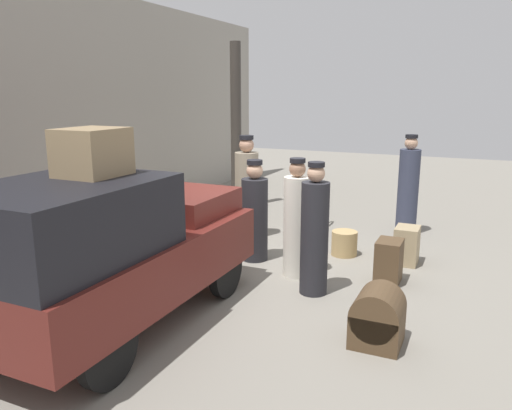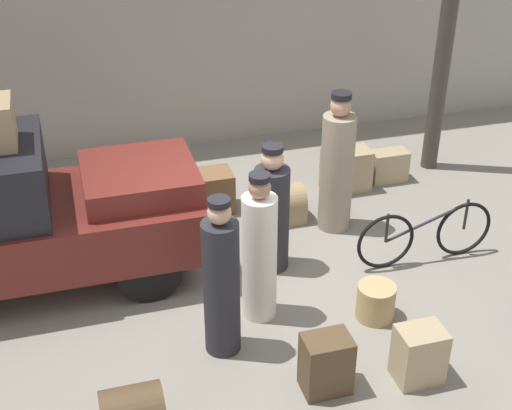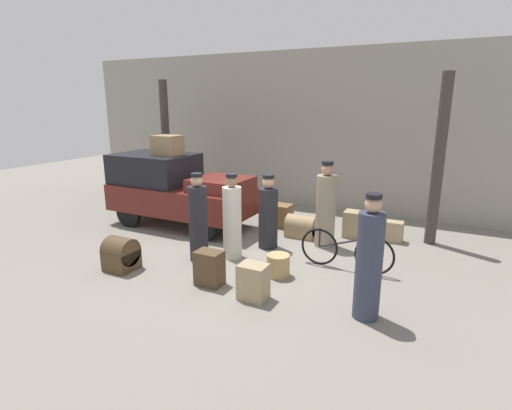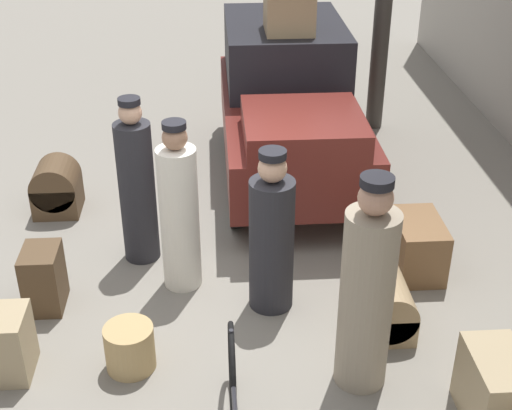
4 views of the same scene
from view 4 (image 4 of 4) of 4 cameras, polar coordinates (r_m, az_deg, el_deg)
The scene contains 15 objects.
ground_plane at distance 7.19m, azimuth -1.70°, elevation -5.89°, with size 30.00×30.00×0.00m, color gray.
canopy_pillar_left at distance 10.24m, azimuth 10.20°, elevation 15.80°, with size 0.24×0.24×3.68m.
truck at distance 8.91m, azimuth 2.63°, elevation 8.27°, with size 3.64×1.61×1.78m.
wicker_basket at distance 6.14m, azimuth -10.06°, elevation -11.16°, with size 0.42×0.42×0.40m.
porter_carrying_trunk at distance 7.23m, azimuth -9.50°, elevation 1.37°, with size 0.37×0.37×1.76m.
porter_standing_middle at distance 5.60m, azimuth 8.85°, elevation -7.05°, with size 0.42×0.42×1.87m.
porter_lifting_near_truck at distance 6.46m, azimuth 1.25°, elevation -2.71°, with size 0.41×0.41×1.60m.
conductor_in_dark_uniform at distance 6.75m, azimuth -6.16°, elevation -0.69°, with size 0.37×0.37×1.72m.
trunk_umber_medium at distance 5.81m, azimuth 18.52°, elevation -13.89°, with size 0.67×0.40×0.61m.
trunk_large_brown at distance 6.28m, azimuth -19.22°, elevation -10.47°, with size 0.45×0.35×0.59m.
trunk_wicker_pale at distance 6.57m, azimuth 10.21°, elevation -7.84°, with size 0.68×0.47×0.52m.
trunk_barrel_dark at distance 8.54m, azimuth -15.67°, elevation 1.31°, with size 0.53×0.52×0.63m.
suitcase_tan_flat at distance 6.95m, azimuth -16.63°, elevation -5.65°, with size 0.45×0.34×0.61m.
suitcase_small_leather at distance 7.35m, azimuth 12.75°, elevation -3.20°, with size 0.74×0.46×0.57m.
trunk_on_truck_roof at distance 8.76m, azimuth 2.66°, elevation 15.23°, with size 0.64×0.57×0.48m.
Camera 4 is at (5.89, -0.18, 4.13)m, focal length 50.00 mm.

